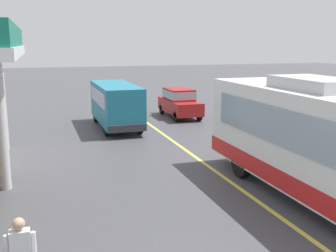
# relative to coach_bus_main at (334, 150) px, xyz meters

# --- Properties ---
(ground) EXTENTS (120.00, 120.00, 0.00)m
(ground) POSITION_rel_coach_bus_main_xyz_m (-1.71, 15.27, -1.72)
(ground) COLOR #424247
(lane_divider_stripe) EXTENTS (0.16, 50.00, 0.01)m
(lane_divider_stripe) POSITION_rel_coach_bus_main_xyz_m (-1.71, 10.27, -1.72)
(lane_divider_stripe) COLOR #D8CC4C
(lane_divider_stripe) RESTS_ON ground
(coach_bus_main) EXTENTS (2.60, 11.04, 3.69)m
(coach_bus_main) POSITION_rel_coach_bus_main_xyz_m (0.00, 0.00, 0.00)
(coach_bus_main) COLOR white
(coach_bus_main) RESTS_ON ground
(minibus_opposing_lane) EXTENTS (2.04, 6.13, 2.44)m
(minibus_opposing_lane) POSITION_rel_coach_bus_main_xyz_m (-3.72, 13.29, -0.25)
(minibus_opposing_lane) COLOR teal
(minibus_opposing_lane) RESTS_ON ground
(car_trailing_behind_bus) EXTENTS (1.70, 4.20, 1.82)m
(car_trailing_behind_bus) POSITION_rel_coach_bus_main_xyz_m (0.80, 15.36, -0.71)
(car_trailing_behind_bus) COLOR maroon
(car_trailing_behind_bus) RESTS_ON ground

